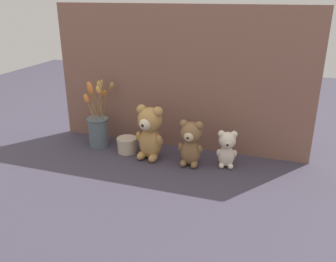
{
  "coord_description": "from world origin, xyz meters",
  "views": [
    {
      "loc": [
        0.46,
        -1.36,
        0.7
      ],
      "look_at": [
        0.0,
        0.02,
        0.13
      ],
      "focal_mm": 38.0,
      "sensor_mm": 36.0,
      "label": 1
    }
  ],
  "objects_px": {
    "teddy_bear_medium": "(191,142)",
    "flower_vase": "(98,126)",
    "decorative_tin_tall": "(127,145)",
    "teddy_bear_small": "(227,148)",
    "teddy_bear_large": "(150,131)"
  },
  "relations": [
    {
      "from": "flower_vase",
      "to": "decorative_tin_tall",
      "type": "height_order",
      "value": "flower_vase"
    },
    {
      "from": "teddy_bear_large",
      "to": "flower_vase",
      "type": "relative_size",
      "value": 0.74
    },
    {
      "from": "teddy_bear_medium",
      "to": "flower_vase",
      "type": "height_order",
      "value": "flower_vase"
    },
    {
      "from": "flower_vase",
      "to": "decorative_tin_tall",
      "type": "bearing_deg",
      "value": -9.12
    },
    {
      "from": "teddy_bear_large",
      "to": "flower_vase",
      "type": "xyz_separation_m",
      "value": [
        -0.28,
        0.05,
        -0.03
      ]
    },
    {
      "from": "teddy_bear_large",
      "to": "decorative_tin_tall",
      "type": "xyz_separation_m",
      "value": [
        -0.13,
        0.03,
        -0.09
      ]
    },
    {
      "from": "teddy_bear_large",
      "to": "teddy_bear_medium",
      "type": "distance_m",
      "value": 0.19
    },
    {
      "from": "teddy_bear_small",
      "to": "flower_vase",
      "type": "height_order",
      "value": "flower_vase"
    },
    {
      "from": "teddy_bear_small",
      "to": "flower_vase",
      "type": "distance_m",
      "value": 0.62
    },
    {
      "from": "teddy_bear_medium",
      "to": "decorative_tin_tall",
      "type": "bearing_deg",
      "value": 174.08
    },
    {
      "from": "teddy_bear_medium",
      "to": "decorative_tin_tall",
      "type": "height_order",
      "value": "teddy_bear_medium"
    },
    {
      "from": "teddy_bear_medium",
      "to": "flower_vase",
      "type": "xyz_separation_m",
      "value": [
        -0.47,
        0.06,
        -0.0
      ]
    },
    {
      "from": "teddy_bear_large",
      "to": "teddy_bear_small",
      "type": "height_order",
      "value": "teddy_bear_large"
    },
    {
      "from": "teddy_bear_medium",
      "to": "teddy_bear_small",
      "type": "distance_m",
      "value": 0.15
    },
    {
      "from": "teddy_bear_large",
      "to": "flower_vase",
      "type": "distance_m",
      "value": 0.29
    }
  ]
}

